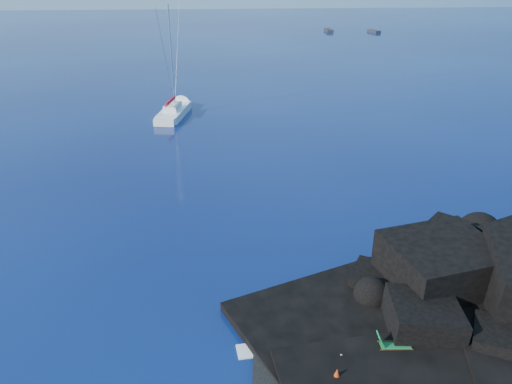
% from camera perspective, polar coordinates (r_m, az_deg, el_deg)
% --- Properties ---
extents(beach, '(9.08, 6.86, 0.70)m').
position_cam_1_polar(beach, '(21.66, 11.71, -20.66)').
color(beach, black).
rests_on(beach, ground).
extents(surf_foam, '(10.00, 8.00, 0.06)m').
position_cam_1_polar(surf_foam, '(25.02, 9.94, -13.37)').
color(surf_foam, white).
rests_on(surf_foam, ground).
extents(sailboat, '(4.45, 11.48, 11.78)m').
position_cam_1_polar(sailboat, '(57.22, -9.32, 8.60)').
color(sailboat, white).
rests_on(sailboat, ground).
extents(deck_chair, '(1.46, 0.72, 0.98)m').
position_cam_1_polar(deck_chair, '(22.55, 15.67, -16.15)').
color(deck_chair, '#186F36').
rests_on(deck_chair, beach).
extents(towel, '(1.91, 1.45, 0.05)m').
position_cam_1_polar(towel, '(21.73, 8.61, -18.83)').
color(towel, white).
rests_on(towel, beach).
extents(sunbather, '(1.68, 1.10, 0.26)m').
position_cam_1_polar(sunbather, '(21.63, 8.64, -18.54)').
color(sunbather, tan).
rests_on(sunbather, towel).
extents(marker_cone, '(0.51, 0.51, 0.62)m').
position_cam_1_polar(marker_cone, '(20.89, 9.21, -19.95)').
color(marker_cone, red).
rests_on(marker_cone, beach).
extents(distant_boat_a, '(1.71, 5.05, 0.67)m').
position_cam_1_polar(distant_boat_a, '(137.39, 8.29, 17.69)').
color(distant_boat_a, '#26272C').
rests_on(distant_boat_a, ground).
extents(distant_boat_b, '(2.38, 4.70, 0.60)m').
position_cam_1_polar(distant_boat_b, '(137.61, 13.32, 17.33)').
color(distant_boat_b, '#27272D').
rests_on(distant_boat_b, ground).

